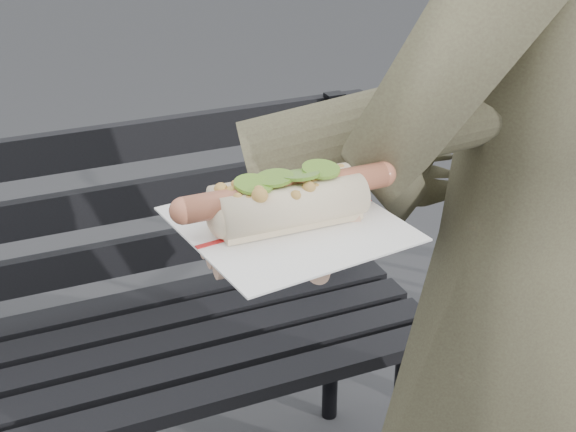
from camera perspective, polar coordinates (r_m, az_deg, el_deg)
name	(u,v)px	position (r m, az deg, el deg)	size (l,w,h in m)	color
park_bench	(42,331)	(1.65, -17.06, -7.81)	(1.50, 0.44, 0.88)	black
person	(525,294)	(1.11, 16.52, -5.33)	(0.63, 0.41, 1.71)	#484130
held_hotdog	(426,133)	(0.87, 9.79, 5.83)	(0.62, 0.30, 0.20)	#484130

